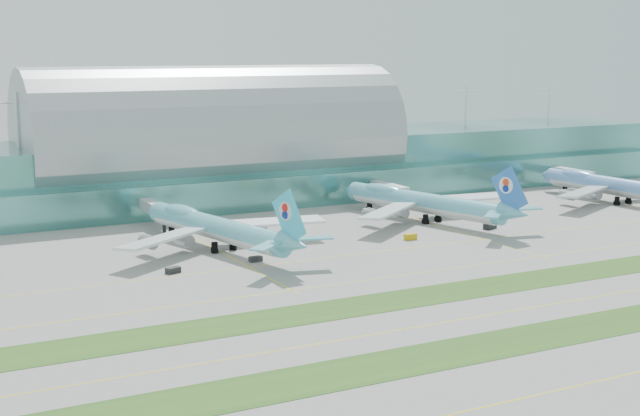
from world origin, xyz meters
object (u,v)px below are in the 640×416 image
airliner_b (215,226)px  airliner_d (614,185)px  terminal (214,156)px  airliner_c (422,201)px

airliner_b → airliner_d: bearing=-10.7°
terminal → airliner_d: 127.80m
terminal → airliner_c: (39.38, -60.64, -8.49)m
terminal → airliner_b: (-25.78, -67.64, -8.55)m
airliner_b → airliner_d: size_ratio=0.99×
terminal → airliner_b: size_ratio=5.13×
airliner_d → terminal: bearing=146.7°
airliner_c → airliner_d: bearing=-16.9°
airliner_b → airliner_c: bearing=-6.4°
terminal → airliner_c: bearing=-57.0°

